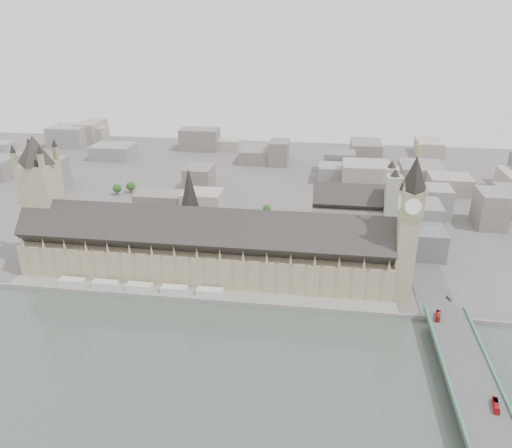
# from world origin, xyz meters

# --- Properties ---
(ground) EXTENTS (900.00, 900.00, 0.00)m
(ground) POSITION_xyz_m (0.00, 0.00, 0.00)
(ground) COLOR #595651
(ground) RESTS_ON ground
(embankment_wall) EXTENTS (600.00, 1.50, 3.00)m
(embankment_wall) POSITION_xyz_m (0.00, -15.00, 1.50)
(embankment_wall) COLOR gray
(embankment_wall) RESTS_ON ground
(river_terrace) EXTENTS (270.00, 15.00, 2.00)m
(river_terrace) POSITION_xyz_m (0.00, -7.50, 1.00)
(river_terrace) COLOR gray
(river_terrace) RESTS_ON ground
(terrace_tents) EXTENTS (118.00, 7.00, 4.00)m
(terrace_tents) POSITION_xyz_m (-40.00, -7.00, 4.00)
(terrace_tents) COLOR silver
(terrace_tents) RESTS_ON river_terrace
(palace_of_westminster) EXTENTS (265.00, 40.73, 55.44)m
(palace_of_westminster) POSITION_xyz_m (0.00, 19.70, 22.71)
(palace_of_westminster) COLOR tan
(palace_of_westminster) RESTS_ON ground
(elizabeth_tower) EXTENTS (17.00, 17.00, 107.50)m
(elizabeth_tower) POSITION_xyz_m (138.00, 8.00, 58.09)
(elizabeth_tower) COLOR tan
(elizabeth_tower) RESTS_ON ground
(victoria_tower) EXTENTS (30.00, 30.00, 100.00)m
(victoria_tower) POSITION_xyz_m (-122.00, 26.00, 55.20)
(victoria_tower) COLOR tan
(victoria_tower) RESTS_ON ground
(central_tower) EXTENTS (13.00, 13.00, 48.00)m
(central_tower) POSITION_xyz_m (-10.00, 26.00, 57.92)
(central_tower) COLOR gray
(central_tower) RESTS_ON ground
(westminster_bridge) EXTENTS (25.00, 325.00, 10.25)m
(westminster_bridge) POSITION_xyz_m (162.00, -87.50, 5.12)
(westminster_bridge) COLOR #474749
(westminster_bridge) RESTS_ON ground
(westminster_abbey) EXTENTS (68.00, 36.00, 64.00)m
(westminster_abbey) POSITION_xyz_m (110.92, 95.00, 25.08)
(westminster_abbey) COLOR gray
(westminster_abbey) RESTS_ON ground
(city_skyline_inland) EXTENTS (720.00, 360.00, 38.00)m
(city_skyline_inland) POSITION_xyz_m (0.00, 245.00, 19.00)
(city_skyline_inland) COLOR gray
(city_skyline_inland) RESTS_ON ground
(park_trees) EXTENTS (110.00, 30.00, 15.00)m
(park_trees) POSITION_xyz_m (-10.00, 60.00, 7.50)
(park_trees) COLOR #1C4217
(park_trees) RESTS_ON ground
(red_bus_north) EXTENTS (4.81, 11.04, 2.99)m
(red_bus_north) POSITION_xyz_m (155.40, -27.95, 11.75)
(red_bus_north) COLOR #AD2013
(red_bus_north) RESTS_ON westminster_bridge
(red_bus_south) EXTENTS (4.06, 10.52, 2.86)m
(red_bus_south) POSITION_xyz_m (167.64, -101.15, 11.68)
(red_bus_south) COLOR red
(red_bus_south) RESTS_ON westminster_bridge
(car_approach) EXTENTS (3.81, 5.86, 1.58)m
(car_approach) POSITION_xyz_m (166.38, -5.48, 11.04)
(car_approach) COLOR gray
(car_approach) RESTS_ON westminster_bridge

